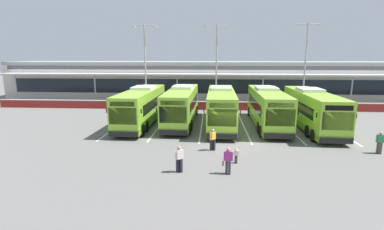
% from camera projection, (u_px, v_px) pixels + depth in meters
% --- Properties ---
extents(ground_plane, '(200.00, 200.00, 0.00)m').
position_uv_depth(ground_plane, '(225.00, 142.00, 23.11)').
color(ground_plane, '#605E5B').
extents(terminal_building, '(70.00, 13.00, 6.00)m').
position_uv_depth(terminal_building, '(218.00, 79.00, 48.81)').
color(terminal_building, beige).
rests_on(terminal_building, ground).
extents(red_barrier_wall, '(60.00, 0.40, 1.10)m').
position_uv_depth(red_barrier_wall, '(220.00, 106.00, 37.17)').
color(red_barrier_wall, maroon).
rests_on(red_barrier_wall, ground).
extents(coach_bus_leftmost, '(3.04, 12.19, 3.78)m').
position_uv_depth(coach_bus_leftmost, '(142.00, 107.00, 29.14)').
color(coach_bus_leftmost, '#8CC633').
rests_on(coach_bus_leftmost, ground).
extents(coach_bus_left_centre, '(3.04, 12.19, 3.78)m').
position_uv_depth(coach_bus_left_centre, '(182.00, 106.00, 29.65)').
color(coach_bus_left_centre, '#8CC633').
rests_on(coach_bus_left_centre, ground).
extents(coach_bus_centre, '(3.04, 12.19, 3.78)m').
position_uv_depth(coach_bus_centre, '(221.00, 108.00, 28.51)').
color(coach_bus_centre, '#8CC633').
rests_on(coach_bus_centre, ground).
extents(coach_bus_right_centre, '(3.04, 12.19, 3.78)m').
position_uv_depth(coach_bus_right_centre, '(267.00, 108.00, 28.56)').
color(coach_bus_right_centre, '#8CC633').
rests_on(coach_bus_right_centre, ground).
extents(coach_bus_rightmost, '(3.04, 12.19, 3.78)m').
position_uv_depth(coach_bus_rightmost, '(312.00, 110.00, 27.31)').
color(coach_bus_rightmost, '#8CC633').
rests_on(coach_bus_rightmost, ground).
extents(bay_stripe_far_west, '(0.14, 13.00, 0.01)m').
position_uv_depth(bay_stripe_far_west, '(121.00, 123.00, 29.68)').
color(bay_stripe_far_west, silver).
rests_on(bay_stripe_far_west, ground).
extents(bay_stripe_west, '(0.14, 13.00, 0.01)m').
position_uv_depth(bay_stripe_west, '(161.00, 124.00, 29.40)').
color(bay_stripe_west, silver).
rests_on(bay_stripe_west, ground).
extents(bay_stripe_mid_west, '(0.14, 13.00, 0.01)m').
position_uv_depth(bay_stripe_mid_west, '(202.00, 125.00, 29.11)').
color(bay_stripe_mid_west, silver).
rests_on(bay_stripe_mid_west, ground).
extents(bay_stripe_centre, '(0.14, 13.00, 0.01)m').
position_uv_depth(bay_stripe_centre, '(243.00, 125.00, 28.83)').
color(bay_stripe_centre, silver).
rests_on(bay_stripe_centre, ground).
extents(bay_stripe_mid_east, '(0.14, 13.00, 0.01)m').
position_uv_depth(bay_stripe_mid_east, '(286.00, 126.00, 28.55)').
color(bay_stripe_mid_east, silver).
rests_on(bay_stripe_mid_east, ground).
extents(bay_stripe_east, '(0.14, 13.00, 0.01)m').
position_uv_depth(bay_stripe_east, '(329.00, 127.00, 28.27)').
color(bay_stripe_east, silver).
rests_on(bay_stripe_east, ground).
extents(pedestrian_with_handbag, '(0.62, 0.33, 1.62)m').
position_uv_depth(pedestrian_with_handbag, '(228.00, 160.00, 16.68)').
color(pedestrian_with_handbag, '#33333D').
rests_on(pedestrian_with_handbag, ground).
extents(pedestrian_in_dark_coat, '(0.53, 0.38, 1.62)m').
position_uv_depth(pedestrian_in_dark_coat, '(380.00, 142.00, 20.23)').
color(pedestrian_in_dark_coat, '#4C4238').
rests_on(pedestrian_in_dark_coat, ground).
extents(pedestrian_child, '(0.33, 0.22, 1.00)m').
position_uv_depth(pedestrian_child, '(236.00, 155.00, 18.45)').
color(pedestrian_child, '#4C4238').
rests_on(pedestrian_child, ground).
extents(pedestrian_near_bin, '(0.50, 0.38, 1.62)m').
position_uv_depth(pedestrian_near_bin, '(179.00, 158.00, 16.93)').
color(pedestrian_near_bin, black).
rests_on(pedestrian_near_bin, ground).
extents(pedestrian_approaching_bus, '(0.45, 0.44, 1.62)m').
position_uv_depth(pedestrian_approaching_bus, '(213.00, 139.00, 20.94)').
color(pedestrian_approaching_bus, black).
rests_on(pedestrian_approaching_bus, ground).
extents(lamp_post_west, '(3.24, 0.28, 11.00)m').
position_uv_depth(lamp_post_west, '(145.00, 61.00, 38.49)').
color(lamp_post_west, '#9E9EA3').
rests_on(lamp_post_west, ground).
extents(lamp_post_centre, '(3.24, 0.28, 11.00)m').
position_uv_depth(lamp_post_centre, '(216.00, 61.00, 38.65)').
color(lamp_post_centre, '#9E9EA3').
rests_on(lamp_post_centre, ground).
extents(lamp_post_east, '(3.24, 0.28, 11.00)m').
position_uv_depth(lamp_post_east, '(305.00, 61.00, 36.83)').
color(lamp_post_east, '#9E9EA3').
rests_on(lamp_post_east, ground).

